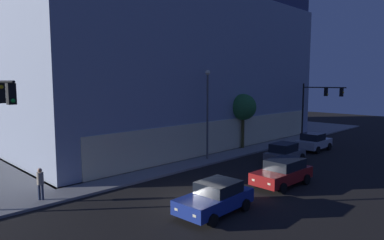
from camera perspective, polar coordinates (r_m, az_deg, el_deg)
ground_plane at (r=19.53m, az=1.44°, el=-13.50°), size 120.00×120.00×0.00m
sidewalk_corner at (r=50.09m, az=-29.11°, el=-1.97°), size 80.00×60.00×0.15m
modern_building at (r=41.80m, az=-8.38°, el=9.08°), size 33.40×27.00×17.46m
traffic_light_far_corner at (r=40.65m, az=20.53°, el=3.19°), size 0.34×4.94×6.37m
street_lamp_sidewalk at (r=28.44m, az=2.64°, el=2.88°), size 0.44×0.44×7.52m
sidewalk_tree at (r=33.65m, az=8.64°, el=2.12°), size 2.58×2.58×5.37m
pedestrian_waiting at (r=20.71m, az=-24.24°, el=-9.38°), size 0.36×0.36×1.80m
car_blue at (r=17.66m, az=3.98°, el=-12.92°), size 4.41×2.33×1.60m
car_red at (r=22.80m, az=15.07°, el=-8.49°), size 4.60×2.25×1.69m
car_grey at (r=29.42m, az=15.37°, el=-5.27°), size 4.18×2.13×1.61m
car_silver at (r=35.12m, az=19.86°, el=-3.47°), size 4.12×2.20×1.73m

